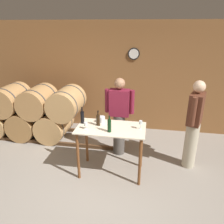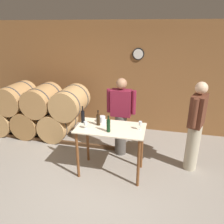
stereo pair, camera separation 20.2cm
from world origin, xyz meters
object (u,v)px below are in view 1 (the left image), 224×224
object	(u,v)px
ice_bucket	(102,119)
wine_glass_near_center	(141,123)
wine_bottle_center	(109,125)
wine_glass_near_left	(86,124)
person_visitor_with_scarf	(194,124)
wine_bottle_far_left	(82,117)
wine_bottle_left	(98,120)
person_host	(119,116)

from	to	relation	value
ice_bucket	wine_glass_near_center	bearing A→B (deg)	-12.87
wine_bottle_center	wine_glass_near_left	bearing A→B (deg)	175.10
wine_glass_near_center	ice_bucket	distance (m)	0.73
person_visitor_with_scarf	wine_bottle_far_left	bearing A→B (deg)	-169.57
wine_bottle_center	wine_glass_near_left	distance (m)	0.42
wine_bottle_far_left	wine_glass_near_left	xyz separation A→B (m)	(0.13, -0.22, -0.03)
wine_bottle_left	wine_glass_near_left	xyz separation A→B (m)	(-0.17, -0.18, -0.02)
wine_glass_near_center	person_visitor_with_scarf	size ratio (longest dim) A/B	0.09
wine_glass_near_left	wine_glass_near_center	xyz separation A→B (m)	(0.92, 0.15, 0.03)
wine_bottle_far_left	wine_bottle_center	world-z (taller)	wine_bottle_far_left
ice_bucket	wine_bottle_far_left	bearing A→B (deg)	-164.05
wine_bottle_far_left	wine_bottle_left	distance (m)	0.30
wine_bottle_far_left	wine_glass_near_left	world-z (taller)	wine_bottle_far_left
person_visitor_with_scarf	person_host	bearing A→B (deg)	170.61
wine_glass_near_center	wine_bottle_left	bearing A→B (deg)	178.03
person_visitor_with_scarf	wine_glass_near_center	bearing A→B (deg)	-155.33
wine_glass_near_left	wine_bottle_far_left	bearing A→B (deg)	119.73
wine_bottle_left	ice_bucket	bearing A→B (deg)	78.05
wine_bottle_center	person_visitor_with_scarf	distance (m)	1.58
wine_glass_near_center	person_visitor_with_scarf	xyz separation A→B (m)	(0.95, 0.44, -0.14)
wine_bottle_center	person_host	size ratio (longest dim) A/B	0.18
wine_bottle_center	wine_glass_near_left	world-z (taller)	wine_bottle_center
person_host	ice_bucket	bearing A→B (deg)	-116.89
wine_bottle_far_left	ice_bucket	bearing A→B (deg)	15.95
wine_glass_near_center	person_visitor_with_scarf	bearing A→B (deg)	24.67
wine_bottle_center	person_visitor_with_scarf	size ratio (longest dim) A/B	0.17
wine_bottle_center	wine_glass_near_left	size ratio (longest dim) A/B	2.33
ice_bucket	person_visitor_with_scarf	size ratio (longest dim) A/B	0.07
wine_bottle_left	ice_bucket	size ratio (longest dim) A/B	2.17
wine_glass_near_center	person_host	world-z (taller)	person_host
person_visitor_with_scarf	wine_bottle_left	bearing A→B (deg)	-166.38
wine_glass_near_left	person_host	bearing A→B (deg)	60.79
ice_bucket	person_host	xyz separation A→B (m)	(0.26, 0.50, -0.11)
wine_bottle_far_left	wine_glass_near_left	bearing A→B (deg)	-60.27
wine_bottle_left	wine_glass_near_center	bearing A→B (deg)	-1.97
wine_bottle_center	wine_glass_near_left	xyz separation A→B (m)	(-0.41, 0.04, -0.03)
wine_bottle_far_left	wine_bottle_center	bearing A→B (deg)	-25.49
wine_glass_near_center	ice_bucket	size ratio (longest dim) A/B	1.23
wine_bottle_left	ice_bucket	world-z (taller)	wine_bottle_left
wine_glass_near_left	ice_bucket	size ratio (longest dim) A/B	0.98
wine_bottle_center	wine_bottle_far_left	bearing A→B (deg)	154.51
wine_glass_near_left	ice_bucket	world-z (taller)	wine_glass_near_left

